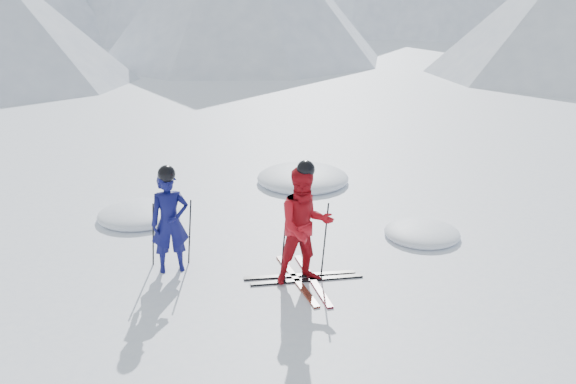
{
  "coord_description": "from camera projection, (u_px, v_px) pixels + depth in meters",
  "views": [
    {
      "loc": [
        -1.89,
        -8.49,
        4.26
      ],
      "look_at": [
        -1.75,
        0.5,
        1.1
      ],
      "focal_mm": 38.0,
      "sensor_mm": 36.0,
      "label": 1
    }
  ],
  "objects": [
    {
      "name": "pole_red_right",
      "position": [
        325.0,
        241.0,
        9.03
      ],
      "size": [
        0.12,
        0.08,
        1.17
      ],
      "primitive_type": "cylinder",
      "rotation": [
        -0.05,
        0.08,
        0.0
      ],
      "color": "black",
      "rests_on": "ground"
    },
    {
      "name": "pole_red_left",
      "position": [
        284.0,
        238.0,
        9.11
      ],
      "size": [
        0.12,
        0.09,
        1.17
      ],
      "primitive_type": "cylinder",
      "rotation": [
        0.06,
        0.08,
        0.0
      ],
      "color": "black",
      "rests_on": "ground"
    },
    {
      "name": "ski_loose_a",
      "position": [
        300.0,
        275.0,
        9.21
      ],
      "size": [
        1.7,
        0.29,
        0.03
      ],
      "primitive_type": "cube",
      "rotation": [
        0.0,
        0.0,
        1.69
      ],
      "color": "black",
      "rests_on": "ground"
    },
    {
      "name": "pole_blue_left",
      "position": [
        153.0,
        235.0,
        9.39
      ],
      "size": [
        0.11,
        0.08,
        1.05
      ],
      "primitive_type": "cylinder",
      "rotation": [
        0.05,
        0.08,
        0.0
      ],
      "color": "black",
      "rests_on": "ground"
    },
    {
      "name": "ski_loose_b",
      "position": [
        307.0,
        280.0,
        9.07
      ],
      "size": [
        1.69,
        0.35,
        0.03
      ],
      "primitive_type": "cube",
      "rotation": [
        0.0,
        0.0,
        1.72
      ],
      "color": "black",
      "rests_on": "ground"
    },
    {
      "name": "ski_worn_left",
      "position": [
        297.0,
        280.0,
        9.07
      ],
      "size": [
        0.61,
        1.65,
        0.03
      ],
      "primitive_type": "cube",
      "rotation": [
        0.0,
        0.0,
        0.31
      ],
      "color": "black",
      "rests_on": "ground"
    },
    {
      "name": "ground",
      "position": [
        401.0,
        269.0,
        9.45
      ],
      "size": [
        160.0,
        160.0,
        0.0
      ],
      "primitive_type": "plane",
      "color": "white",
      "rests_on": "ground"
    },
    {
      "name": "snow_lumps",
      "position": [
        280.0,
        198.0,
        12.49
      ],
      "size": [
        6.56,
        4.69,
        0.45
      ],
      "color": "white",
      "rests_on": "ground"
    },
    {
      "name": "pole_blue_right",
      "position": [
        190.0,
        232.0,
        9.49
      ],
      "size": [
        0.11,
        0.07,
        1.05
      ],
      "primitive_type": "cylinder",
      "rotation": [
        -0.04,
        0.08,
        0.0
      ],
      "color": "black",
      "rests_on": "ground"
    },
    {
      "name": "skier_red",
      "position": [
        305.0,
        226.0,
        8.78
      ],
      "size": [
        1.01,
        0.88,
        1.76
      ],
      "primitive_type": "imported",
      "rotation": [
        0.0,
        0.0,
        0.28
      ],
      "color": "#AC0D17",
      "rests_on": "ground"
    },
    {
      "name": "ski_worn_right",
      "position": [
        313.0,
        280.0,
        9.07
      ],
      "size": [
        0.49,
        1.67,
        0.03
      ],
      "primitive_type": "cube",
      "rotation": [
        0.0,
        0.0,
        0.24
      ],
      "color": "black",
      "rests_on": "ground"
    },
    {
      "name": "skier_blue",
      "position": [
        170.0,
        222.0,
        9.16
      ],
      "size": [
        0.66,
        0.52,
        1.58
      ],
      "primitive_type": "imported",
      "rotation": [
        0.0,
        0.0,
        0.27
      ],
      "color": "#0D0F50",
      "rests_on": "ground"
    }
  ]
}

